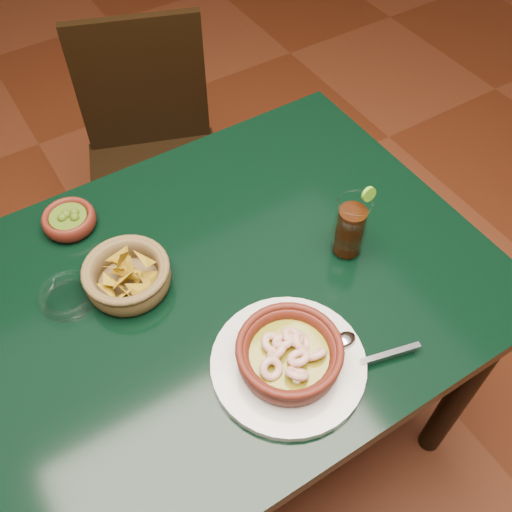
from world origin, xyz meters
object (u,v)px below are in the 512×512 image
dining_table (193,326)px  dining_chair (154,156)px  shrimp_plate (289,357)px  chip_basket (127,276)px  cola_drink (350,228)px

dining_table → dining_chair: dining_chair is taller
dining_table → shrimp_plate: size_ratio=3.39×
dining_table → chip_basket: chip_basket is taller
shrimp_plate → dining_table: bearing=110.7°
cola_drink → chip_basket: bearing=159.6°
dining_table → dining_chair: size_ratio=1.39×
dining_table → dining_chair: 0.76m
shrimp_plate → cola_drink: 0.29m
dining_chair → chip_basket: size_ratio=4.34×
dining_chair → chip_basket: bearing=-116.3°
shrimp_plate → chip_basket: 0.35m
dining_table → chip_basket: bearing=132.4°
shrimp_plate → chip_basket: (-0.16, 0.31, -0.00)m
dining_table → cola_drink: cola_drink is taller
shrimp_plate → chip_basket: size_ratio=1.78×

